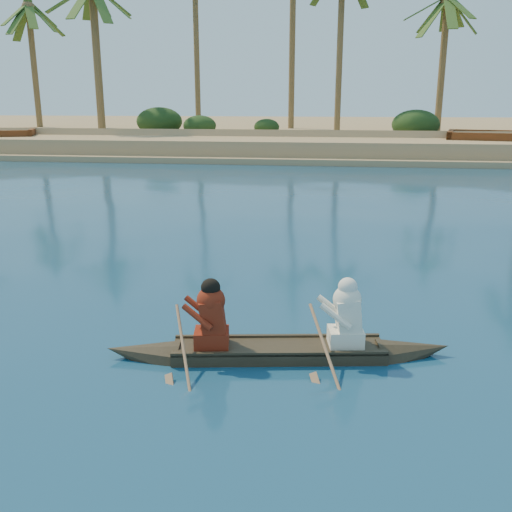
# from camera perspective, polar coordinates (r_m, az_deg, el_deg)

# --- Properties ---
(sandy_embankment) EXTENTS (150.00, 51.00, 1.50)m
(sandy_embankment) POSITION_cam_1_polar(r_m,az_deg,el_deg) (59.32, 12.93, 11.89)
(sandy_embankment) COLOR tan
(sandy_embankment) RESTS_ON ground
(palm_grove) EXTENTS (110.00, 14.00, 16.00)m
(palm_grove) POSITION_cam_1_polar(r_m,az_deg,el_deg) (47.57, 14.76, 19.99)
(palm_grove) COLOR #2D501C
(palm_grove) RESTS_ON ground
(shrub_cluster) EXTENTS (100.00, 6.00, 2.40)m
(shrub_cluster) POSITION_cam_1_polar(r_m,az_deg,el_deg) (44.00, 14.67, 11.52)
(shrub_cluster) COLOR black
(shrub_cluster) RESTS_ON ground
(canoe) EXTENTS (5.39, 1.51, 1.47)m
(canoe) POSITION_cam_1_polar(r_m,az_deg,el_deg) (8.92, 2.29, -8.37)
(canoe) COLOR #362B1D
(canoe) RESTS_ON ground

